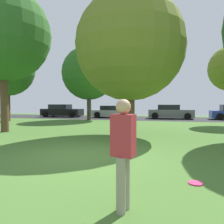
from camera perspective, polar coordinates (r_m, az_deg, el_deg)
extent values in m
plane|color=#47702D|center=(6.63, -7.54, -11.25)|extent=(44.00, 44.00, 0.00)
cube|color=#28282B|center=(22.16, 8.22, -1.64)|extent=(44.00, 6.40, 0.01)
cylinder|color=brown|center=(10.24, 4.72, 0.49)|extent=(0.46, 0.46, 2.44)
sphere|color=olive|center=(10.57, 4.78, 16.98)|extent=(5.11, 5.11, 5.11)
cylinder|color=brown|center=(20.04, -6.11, 1.41)|extent=(0.39, 0.39, 2.43)
sphere|color=#2D6023|center=(20.23, -6.15, 10.22)|extent=(4.94, 4.94, 4.94)
cylinder|color=brown|center=(20.84, -25.95, 1.52)|extent=(0.44, 0.44, 2.65)
sphere|color=#2D6023|center=(21.05, -26.11, 10.33)|extent=(4.75, 4.75, 4.75)
cylinder|color=brown|center=(12.96, -26.63, 2.47)|extent=(0.41, 0.41, 3.27)
sphere|color=#2D6023|center=(13.48, -26.93, 17.99)|extent=(4.99, 4.99, 4.99)
cylinder|color=gray|center=(3.21, 2.39, -18.88)|extent=(0.14, 0.14, 0.80)
cylinder|color=gray|center=(3.34, 3.53, -17.96)|extent=(0.14, 0.14, 0.80)
cube|color=#B72D38|center=(3.09, 3.01, -6.18)|extent=(0.36, 0.28, 0.60)
sphere|color=tan|center=(3.06, 3.02, 1.42)|extent=(0.22, 0.22, 0.22)
cylinder|color=#EA2D6B|center=(4.67, 21.27, -17.17)|extent=(0.27, 0.27, 0.03)
cube|color=black|center=(24.92, -13.07, -0.04)|extent=(4.56, 1.77, 0.75)
cube|color=black|center=(25.00, -13.55, 1.40)|extent=(2.19, 1.56, 0.50)
cylinder|color=black|center=(25.04, -8.88, -0.46)|extent=(0.64, 0.22, 0.64)
cylinder|color=black|center=(23.42, -10.61, -0.66)|extent=(0.64, 0.22, 0.64)
cylinder|color=black|center=(26.47, -15.24, -0.36)|extent=(0.64, 0.22, 0.64)
cylinder|color=black|center=(24.95, -17.26, -0.55)|extent=(0.64, 0.22, 0.64)
cube|color=#B7B7BC|center=(22.97, 0.38, -0.28)|extent=(4.34, 1.84, 0.66)
cube|color=black|center=(23.00, -0.14, 1.13)|extent=(2.08, 1.62, 0.46)
cylinder|color=black|center=(23.56, 4.51, -0.61)|extent=(0.64, 0.22, 0.64)
cylinder|color=black|center=(21.75, 3.67, -0.86)|extent=(0.64, 0.22, 0.64)
cylinder|color=black|center=(24.27, -2.57, -0.52)|extent=(0.64, 0.22, 0.64)
cylinder|color=black|center=(22.52, -3.94, -0.75)|extent=(0.64, 0.22, 0.64)
cube|color=slate|center=(22.10, 15.35, -0.34)|extent=(4.27, 1.84, 0.76)
cube|color=black|center=(22.08, 14.81, 1.27)|extent=(2.05, 1.62, 0.48)
cylinder|color=black|center=(23.10, 19.02, -0.80)|extent=(0.64, 0.22, 0.64)
cylinder|color=black|center=(21.27, 19.41, -1.07)|extent=(0.64, 0.22, 0.64)
cylinder|color=black|center=(23.06, 11.59, -0.72)|extent=(0.64, 0.22, 0.64)
cylinder|color=black|center=(21.23, 11.33, -0.99)|extent=(0.64, 0.22, 0.64)
cylinder|color=black|center=(23.70, 25.86, -0.83)|extent=(0.64, 0.22, 0.64)
cylinder|color=black|center=(22.01, 26.74, -1.08)|extent=(0.64, 0.22, 0.64)
cylinder|color=#2D2D33|center=(19.43, -6.15, 4.43)|extent=(0.14, 0.14, 4.50)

